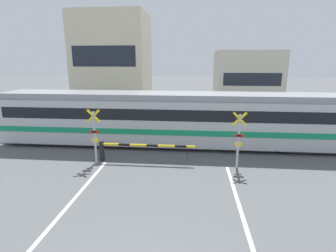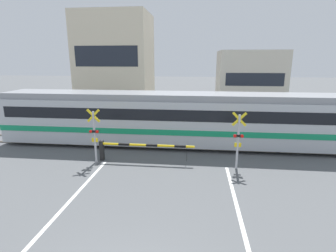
% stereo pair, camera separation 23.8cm
% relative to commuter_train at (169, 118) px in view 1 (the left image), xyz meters
% --- Properties ---
extents(rail_track_near, '(50.00, 0.10, 0.08)m').
position_rel_commuter_train_xyz_m(rail_track_near, '(0.10, -0.72, -1.68)').
color(rail_track_near, '#6B6051').
rests_on(rail_track_near, ground_plane).
extents(rail_track_far, '(50.00, 0.10, 0.08)m').
position_rel_commuter_train_xyz_m(rail_track_far, '(0.10, 0.72, -1.68)').
color(rail_track_far, '#6B6051').
rests_on(rail_track_far, ground_plane).
extents(road_stripe_left, '(0.14, 12.33, 0.01)m').
position_rel_commuter_train_xyz_m(road_stripe_left, '(-2.98, -9.41, -1.72)').
color(road_stripe_left, white).
rests_on(road_stripe_left, ground_plane).
extents(commuter_train, '(20.31, 2.68, 3.22)m').
position_rel_commuter_train_xyz_m(commuter_train, '(0.00, 0.00, 0.00)').
color(commuter_train, '#B7BCC1').
rests_on(commuter_train, ground_plane).
extents(crossing_barrier_near, '(4.92, 0.20, 1.06)m').
position_rel_commuter_train_xyz_m(crossing_barrier_near, '(-1.78, -2.94, -0.98)').
color(crossing_barrier_near, black).
rests_on(crossing_barrier_near, ground_plane).
extents(crossing_barrier_far, '(4.92, 0.20, 1.06)m').
position_rel_commuter_train_xyz_m(crossing_barrier_far, '(1.98, 3.04, -0.98)').
color(crossing_barrier_far, black).
rests_on(crossing_barrier_far, ground_plane).
extents(crossing_signal_left, '(0.68, 0.15, 2.78)m').
position_rel_commuter_train_xyz_m(crossing_signal_left, '(-3.43, -3.25, -0.19)').
color(crossing_signal_left, '#B2B2B7').
rests_on(crossing_signal_left, ground_plane).
extents(crossing_signal_right, '(0.68, 0.15, 2.78)m').
position_rel_commuter_train_xyz_m(crossing_signal_right, '(3.63, -3.25, -0.19)').
color(crossing_signal_right, '#B2B2B7').
rests_on(crossing_signal_right, ground_plane).
extents(pedestrian, '(0.38, 0.22, 1.61)m').
position_rel_commuter_train_xyz_m(pedestrian, '(0.61, 6.22, -0.80)').
color(pedestrian, '#33384C').
rests_on(pedestrian, ground_plane).
extents(building_left_of_street, '(7.58, 6.18, 9.94)m').
position_rel_commuter_train_xyz_m(building_left_of_street, '(-7.37, 13.41, 3.25)').
color(building_left_of_street, beige).
rests_on(building_left_of_street, ground_plane).
extents(building_right_of_street, '(6.42, 6.18, 6.03)m').
position_rel_commuter_train_xyz_m(building_right_of_street, '(6.99, 13.41, 1.29)').
color(building_right_of_street, beige).
rests_on(building_right_of_street, ground_plane).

